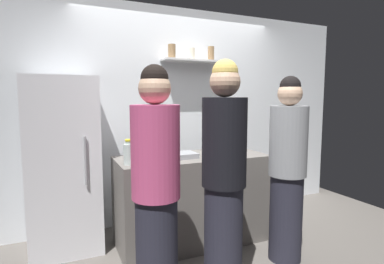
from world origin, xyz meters
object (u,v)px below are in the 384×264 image
utensil_holder (215,153)px  person_grey_hoodie (287,171)px  person_blonde (224,178)px  baking_pan (179,155)px  refrigerator (64,165)px  wine_bottle_dark_glass (236,140)px  person_pink_top (156,191)px  wine_bottle_pale_glass (235,140)px  water_bottle_plastic (129,154)px  wine_bottle_green_glass (208,140)px

utensil_holder → person_grey_hoodie: 0.70m
utensil_holder → person_blonde: person_blonde is taller
baking_pan → utensil_holder: bearing=-37.4°
person_blonde → refrigerator: bearing=-171.6°
wine_bottle_dark_glass → person_pink_top: bearing=-141.3°
wine_bottle_pale_glass → water_bottle_plastic: size_ratio=1.41×
person_grey_hoodie → wine_bottle_pale_glass: bearing=130.1°
wine_bottle_green_glass → person_grey_hoodie: 0.98m
person_pink_top → utensil_holder: bearing=42.9°
baking_pan → wine_bottle_green_glass: (0.44, 0.24, 0.10)m
wine_bottle_dark_glass → person_pink_top: size_ratio=0.17×
wine_bottle_dark_glass → utensil_holder: bearing=-139.4°
baking_pan → wine_bottle_green_glass: wine_bottle_green_glass is taller
refrigerator → wine_bottle_pale_glass: refrigerator is taller
baking_pan → utensil_holder: 0.36m
utensil_holder → wine_bottle_pale_glass: bearing=38.0°
wine_bottle_green_glass → person_grey_hoodie: person_grey_hoodie is taller
refrigerator → baking_pan: size_ratio=5.06×
utensil_holder → wine_bottle_dark_glass: size_ratio=0.74×
person_blonde → wine_bottle_pale_glass: bearing=110.3°
refrigerator → baking_pan: refrigerator is taller
wine_bottle_green_glass → person_grey_hoodie: size_ratio=0.19×
refrigerator → person_pink_top: (0.57, -1.19, 0.01)m
wine_bottle_green_glass → water_bottle_plastic: 1.03m
refrigerator → baking_pan: (1.07, -0.38, 0.08)m
water_bottle_plastic → person_grey_hoodie: size_ratio=0.14×
wine_bottle_dark_glass → water_bottle_plastic: size_ratio=1.30×
wine_bottle_dark_glass → water_bottle_plastic: 1.38m
person_pink_top → baking_pan: bearing=64.3°
wine_bottle_pale_glass → refrigerator: bearing=171.9°
refrigerator → wine_bottle_pale_glass: size_ratio=5.26×
wine_bottle_dark_glass → water_bottle_plastic: wine_bottle_dark_glass is taller
wine_bottle_green_glass → person_pink_top: person_pink_top is taller
wine_bottle_green_glass → wine_bottle_pale_glass: (0.29, -0.11, 0.00)m
baking_pan → wine_bottle_dark_glass: 0.84m
utensil_holder → wine_bottle_green_glass: wine_bottle_green_glass is taller
refrigerator → wine_bottle_dark_glass: refrigerator is taller
utensil_holder → wine_bottle_dark_glass: bearing=40.6°
wine_bottle_dark_glass → person_blonde: bearing=-125.9°
person_grey_hoodie → person_blonde: bearing=-133.3°
wine_bottle_green_glass → wine_bottle_pale_glass: bearing=-21.2°
wine_bottle_green_glass → wine_bottle_dark_glass: size_ratio=1.10×
refrigerator → wine_bottle_dark_glass: 1.88m
utensil_holder → person_grey_hoodie: (0.53, -0.43, -0.13)m
refrigerator → wine_bottle_green_glass: size_ratio=5.17×
person_blonde → wine_bottle_dark_glass: bearing=110.1°
person_grey_hoodie → person_blonde: size_ratio=0.95×
utensil_holder → wine_bottle_dark_glass: 0.68m
refrigerator → wine_bottle_green_glass: refrigerator is taller
utensil_holder → wine_bottle_pale_glass: size_ratio=0.69×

